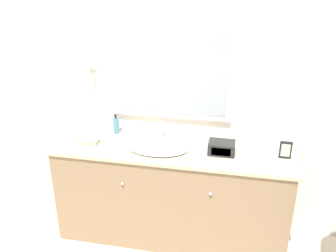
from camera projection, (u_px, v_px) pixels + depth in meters
wall_back at (179, 93)px, 3.27m from camera, size 8.00×0.18×2.55m
vanity_counter at (172, 193)px, 3.32m from camera, size 2.05×0.58×0.90m
sink_basin at (158, 146)px, 3.13m from camera, size 0.53×0.41×0.17m
soap_bottle at (116, 125)px, 3.38m from camera, size 0.05×0.05×0.19m
appliance_box at (222, 148)px, 3.04m from camera, size 0.22×0.16×0.10m
picture_frame at (285, 150)px, 2.95m from camera, size 0.10×0.01×0.15m
hand_towel_near_sink at (88, 141)px, 3.22m from camera, size 0.18×0.10×0.04m
metal_tray at (257, 157)px, 2.99m from camera, size 0.20×0.12×0.01m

